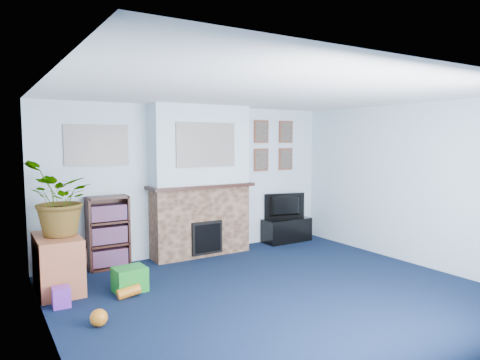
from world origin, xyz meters
TOP-DOWN VIEW (x-y plane):
  - floor at (0.00, 0.00)m, footprint 5.00×4.50m
  - ceiling at (0.00, 0.00)m, footprint 5.00×4.50m
  - wall_back at (0.00, 2.25)m, footprint 5.00×0.04m
  - wall_front at (0.00, -2.25)m, footprint 5.00×0.04m
  - wall_left at (-2.50, 0.00)m, footprint 0.04×4.50m
  - wall_right at (2.50, 0.00)m, footprint 0.04×4.50m
  - chimney_breast at (0.00, 2.05)m, footprint 1.72×0.50m
  - collage_main at (0.00, 1.84)m, footprint 1.00×0.03m
  - collage_left at (-1.55, 2.23)m, footprint 0.90×0.03m
  - portrait_tl at (1.30, 2.23)m, footprint 0.30×0.03m
  - portrait_tr at (1.85, 2.23)m, footprint 0.30×0.03m
  - portrait_bl at (1.30, 2.23)m, footprint 0.30×0.03m
  - portrait_br at (1.85, 2.23)m, footprint 0.30×0.03m
  - tv_stand at (1.74, 2.03)m, footprint 0.90×0.38m
  - television at (1.74, 2.05)m, footprint 0.79×0.29m
  - bookshelf at (-1.46, 2.11)m, footprint 0.58×0.28m
  - sideboard at (-2.24, 1.49)m, footprint 0.49×0.89m
  - potted_plant at (-2.19, 1.44)m, footprint 0.93×1.01m
  - mantel_clock at (-0.01, 2.00)m, footprint 0.09×0.06m
  - mantel_candle at (0.29, 2.00)m, footprint 0.05×0.05m
  - mantel_teddy at (-0.60, 2.00)m, footprint 0.14×0.14m
  - mantel_can at (0.75, 2.00)m, footprint 0.07×0.07m
  - green_crate at (-1.50, 1.00)m, footprint 0.40×0.33m
  - toy_ball at (-2.07, 0.18)m, footprint 0.18×0.18m
  - toy_block at (-2.30, 0.92)m, footprint 0.19×0.19m
  - toy_tube at (-1.57, 0.80)m, footprint 0.28×0.12m

SIDE VIEW (x-z plane):
  - floor at x=0.00m, z-range -0.01..0.01m
  - toy_tube at x=-1.57m, z-range -0.01..0.15m
  - toy_ball at x=-2.07m, z-range 0.00..0.18m
  - toy_block at x=-2.30m, z-range 0.00..0.22m
  - green_crate at x=-1.50m, z-range -0.01..0.29m
  - tv_stand at x=1.74m, z-range 0.01..0.44m
  - sideboard at x=-2.24m, z-range 0.01..0.69m
  - bookshelf at x=-1.46m, z-range -0.02..1.03m
  - television at x=1.74m, z-range 0.42..0.88m
  - potted_plant at x=-2.19m, z-range 0.69..1.61m
  - chimney_breast at x=0.00m, z-range -0.02..2.38m
  - wall_back at x=0.00m, z-range 0.00..2.40m
  - wall_front at x=0.00m, z-range 0.00..2.40m
  - wall_left at x=-2.50m, z-range 0.00..2.40m
  - wall_right at x=2.50m, z-range 0.00..2.40m
  - mantel_can at x=0.75m, z-range 1.14..1.28m
  - mantel_teddy at x=-0.60m, z-range 1.14..1.29m
  - mantel_clock at x=-0.01m, z-range 1.16..1.28m
  - mantel_candle at x=0.29m, z-range 1.14..1.32m
  - portrait_bl at x=1.30m, z-range 1.30..1.70m
  - portrait_br at x=1.85m, z-range 1.30..1.70m
  - collage_left at x=-1.55m, z-range 1.49..2.07m
  - collage_main at x=0.00m, z-range 1.44..2.12m
  - portrait_tl at x=1.30m, z-range 1.80..2.20m
  - portrait_tr at x=1.85m, z-range 1.80..2.20m
  - ceiling at x=0.00m, z-range 2.40..2.40m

